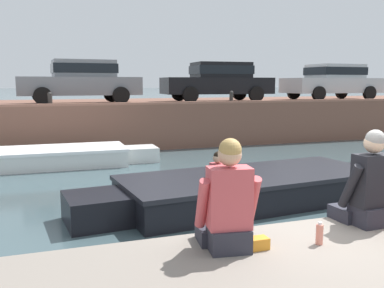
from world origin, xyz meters
The scene contains 14 objects.
ground_plane centered at (0.00, 5.26, 0.00)m, with size 400.00×400.00×0.00m, color #3D5156.
far_quay_wall centered at (0.00, 13.53, 0.79)m, with size 60.00×6.00×1.58m, color brown.
far_wall_coping centered at (0.00, 10.65, 1.62)m, with size 60.00×0.24×0.08m, color #925F4C.
boat_moored_west_white centered at (-2.91, 8.74, 0.25)m, with size 5.98×1.84×0.51m.
motorboat_passing centered at (0.66, 3.57, 0.29)m, with size 6.25×2.50×1.05m.
car_left_inner_grey centered at (-1.50, 12.31, 2.42)m, with size 4.31×2.02×1.54m.
car_centre_black centered at (3.84, 12.30, 2.42)m, with size 4.41×2.04×1.54m.
car_right_inner_silver centered at (9.32, 12.31, 2.42)m, with size 4.31×2.06×1.54m.
mooring_bollard_mid centered at (-2.62, 10.78, 1.82)m, with size 0.15×0.15×0.45m.
mooring_bollard_east centered at (3.72, 10.78, 1.82)m, with size 0.15×0.15×0.45m.
person_seated_left centered at (-1.41, -0.44, 1.26)m, with size 0.57×0.57×0.96m.
person_seated_right centered at (0.19, -0.31, 1.26)m, with size 0.54×0.53×0.96m.
bottle_drink centered at (-0.60, -0.62, 0.99)m, with size 0.06×0.06×0.20m.
snack_bag centered at (-1.17, -0.54, 0.94)m, with size 0.18×0.12×0.10m, color orange.
Camera 1 is at (-2.85, -3.66, 2.30)m, focal length 40.00 mm.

